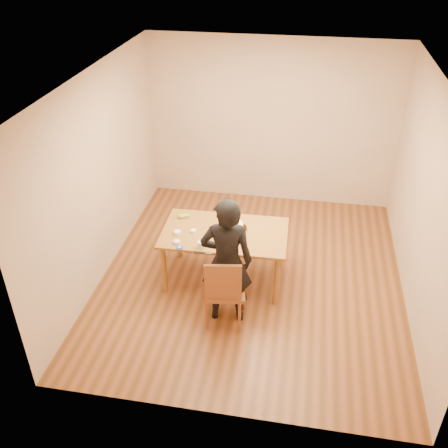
% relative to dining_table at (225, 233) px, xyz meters
% --- Properties ---
extents(room_shell, '(4.00, 4.50, 2.70)m').
position_rel_dining_table_xyz_m(room_shell, '(0.36, 0.45, 0.62)').
color(room_shell, brown).
rests_on(room_shell, ground).
extents(dining_table, '(1.62, 0.98, 0.04)m').
position_rel_dining_table_xyz_m(dining_table, '(0.00, 0.00, 0.00)').
color(dining_table, brown).
rests_on(dining_table, floor).
extents(dining_chair, '(0.52, 0.52, 0.04)m').
position_rel_dining_table_xyz_m(dining_chair, '(0.15, -0.78, -0.28)').
color(dining_chair, brown).
rests_on(dining_chair, floor).
extents(cake_plate, '(0.29, 0.29, 0.02)m').
position_rel_dining_table_xyz_m(cake_plate, '(0.13, 0.08, 0.03)').
color(cake_plate, red).
rests_on(cake_plate, dining_table).
extents(cake, '(0.20, 0.20, 0.06)m').
position_rel_dining_table_xyz_m(cake, '(0.13, 0.08, 0.07)').
color(cake, white).
rests_on(cake, cake_plate).
extents(frosting_dome, '(0.19, 0.19, 0.03)m').
position_rel_dining_table_xyz_m(frosting_dome, '(0.13, 0.08, 0.12)').
color(frosting_dome, white).
rests_on(frosting_dome, cake).
extents(frosting_tub, '(0.09, 0.09, 0.08)m').
position_rel_dining_table_xyz_m(frosting_tub, '(-0.22, -0.39, 0.06)').
color(frosting_tub, white).
rests_on(frosting_tub, dining_table).
extents(frosting_lid, '(0.09, 0.09, 0.01)m').
position_rel_dining_table_xyz_m(frosting_lid, '(-0.48, -0.45, 0.02)').
color(frosting_lid, '#164192').
rests_on(frosting_lid, dining_table).
extents(frosting_dollop, '(0.04, 0.04, 0.02)m').
position_rel_dining_table_xyz_m(frosting_dollop, '(-0.48, -0.45, 0.04)').
color(frosting_dollop, white).
rests_on(frosting_dollop, frosting_lid).
extents(ramekin_green, '(0.08, 0.08, 0.04)m').
position_rel_dining_table_xyz_m(ramekin_green, '(-0.54, -0.36, 0.04)').
color(ramekin_green, white).
rests_on(ramekin_green, dining_table).
extents(ramekin_yellow, '(0.08, 0.08, 0.04)m').
position_rel_dining_table_xyz_m(ramekin_yellow, '(-0.39, -0.08, 0.04)').
color(ramekin_yellow, white).
rests_on(ramekin_yellow, dining_table).
extents(ramekin_multi, '(0.09, 0.09, 0.04)m').
position_rel_dining_table_xyz_m(ramekin_multi, '(-0.58, -0.15, 0.04)').
color(ramekin_multi, white).
rests_on(ramekin_multi, dining_table).
extents(candy_box_pink, '(0.13, 0.09, 0.02)m').
position_rel_dining_table_xyz_m(candy_box_pink, '(-0.59, 0.25, 0.03)').
color(candy_box_pink, '#EB378F').
rests_on(candy_box_pink, dining_table).
extents(candy_box_green, '(0.15, 0.12, 0.02)m').
position_rel_dining_table_xyz_m(candy_box_green, '(-0.60, 0.25, 0.05)').
color(candy_box_green, green).
rests_on(candy_box_green, candy_box_pink).
extents(spatula, '(0.14, 0.03, 0.01)m').
position_rel_dining_table_xyz_m(spatula, '(-0.22, -0.51, 0.02)').
color(spatula, black).
rests_on(spatula, dining_table).
extents(person, '(0.64, 0.46, 1.66)m').
position_rel_dining_table_xyz_m(person, '(0.15, -0.73, 0.10)').
color(person, black).
rests_on(person, floor).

